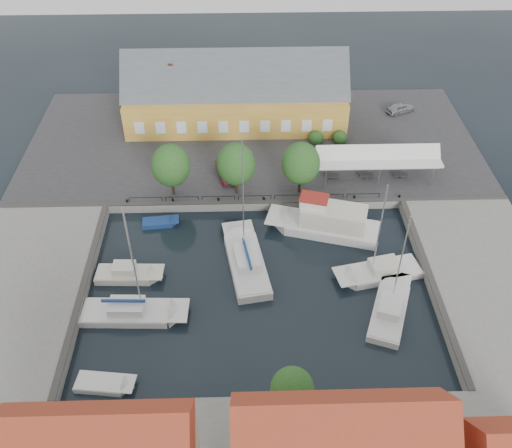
% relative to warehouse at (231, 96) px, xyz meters
% --- Properties ---
extents(ground, '(140.00, 140.00, 0.00)m').
position_rel_warehouse_xyz_m(ground, '(2.60, -28.36, -4.43)').
color(ground, black).
rests_on(ground, ground).
extents(north_quay, '(56.00, 26.00, 1.00)m').
position_rel_warehouse_xyz_m(north_quay, '(2.60, -5.36, -3.93)').
color(north_quay, '#2D2D30').
rests_on(north_quay, ground).
extents(west_quay, '(12.00, 24.00, 1.00)m').
position_rel_warehouse_xyz_m(west_quay, '(-19.40, -30.36, -3.93)').
color(west_quay, slate).
rests_on(west_quay, ground).
extents(east_quay, '(12.00, 24.00, 1.00)m').
position_rel_warehouse_xyz_m(east_quay, '(24.60, -30.36, -3.93)').
color(east_quay, slate).
rests_on(east_quay, ground).
extents(quay_edge_fittings, '(56.00, 24.72, 0.40)m').
position_rel_warehouse_xyz_m(quay_edge_fittings, '(2.62, -23.61, -3.37)').
color(quay_edge_fittings, '#383533').
rests_on(quay_edge_fittings, north_quay).
extents(warehouse, '(28.56, 14.00, 9.55)m').
position_rel_warehouse_xyz_m(warehouse, '(0.00, 0.00, 0.00)').
color(warehouse, '#BD832E').
rests_on(warehouse, north_quay).
extents(tent_canopy, '(14.00, 4.00, 2.83)m').
position_rel_warehouse_xyz_m(tent_canopy, '(16.60, -13.86, -0.74)').
color(tent_canopy, silver).
rests_on(tent_canopy, north_quay).
extents(quay_trees, '(18.20, 4.20, 6.30)m').
position_rel_warehouse_xyz_m(quay_trees, '(0.60, -16.36, 0.45)').
color(quay_trees, black).
rests_on(quay_trees, north_quay).
extents(car_silver, '(4.24, 3.03, 1.34)m').
position_rel_warehouse_xyz_m(car_silver, '(22.83, 1.13, -2.76)').
color(car_silver, '#96999D').
rests_on(car_silver, north_quay).
extents(car_red, '(2.49, 4.72, 1.48)m').
position_rel_warehouse_xyz_m(car_red, '(-0.68, -13.14, -2.69)').
color(car_red, maroon).
rests_on(car_red, north_quay).
extents(center_sailboat, '(4.93, 11.20, 14.64)m').
position_rel_warehouse_xyz_m(center_sailboat, '(1.49, -26.86, -4.07)').
color(center_sailboat, silver).
rests_on(center_sailboat, ground).
extents(trawler, '(12.37, 6.71, 5.00)m').
position_rel_warehouse_xyz_m(trawler, '(10.10, -21.96, -3.41)').
color(trawler, silver).
rests_on(trawler, ground).
extents(east_boat_b, '(8.88, 4.54, 11.64)m').
position_rel_warehouse_xyz_m(east_boat_b, '(14.43, -28.59, -4.17)').
color(east_boat_b, silver).
rests_on(east_boat_b, ground).
extents(east_boat_c, '(5.66, 9.11, 11.22)m').
position_rel_warehouse_xyz_m(east_boat_c, '(14.43, -33.27, -4.17)').
color(east_boat_c, silver).
rests_on(east_boat_c, ground).
extents(west_boat_b, '(6.68, 2.49, 9.24)m').
position_rel_warehouse_xyz_m(west_boat_b, '(-9.93, -28.22, -4.17)').
color(west_boat_b, beige).
rests_on(west_boat_b, ground).
extents(west_boat_d, '(9.84, 3.28, 12.79)m').
position_rel_warehouse_xyz_m(west_boat_d, '(-8.87, -33.05, -4.16)').
color(west_boat_d, silver).
rests_on(west_boat_d, ground).
extents(launch_sw, '(5.04, 2.40, 0.98)m').
position_rel_warehouse_xyz_m(launch_sw, '(-10.13, -40.37, -4.34)').
color(launch_sw, silver).
rests_on(launch_sw, ground).
extents(launch_nw, '(4.08, 1.96, 0.88)m').
position_rel_warehouse_xyz_m(launch_nw, '(-7.68, -20.32, -4.34)').
color(launch_nw, navy).
rests_on(launch_nw, ground).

